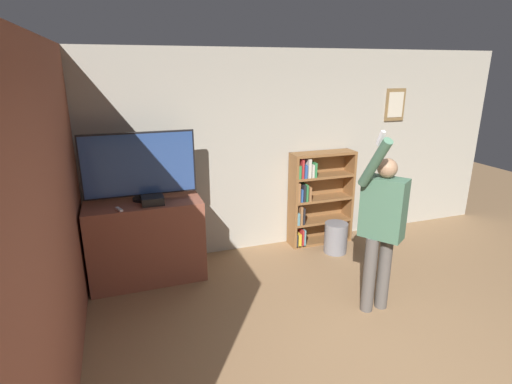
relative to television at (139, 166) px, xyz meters
The scene contains 9 objects.
wall_back 1.91m from the television, 11.99° to the left, with size 7.09×0.09×2.70m.
wall_side_brick 1.41m from the television, 120.72° to the right, with size 0.06×4.76×2.70m.
tv_ledge 0.91m from the television, 90.00° to the right, with size 1.32×0.64×0.98m.
television is the anchor object (origin of this frame).
game_console 0.42m from the television, 61.09° to the right, with size 0.24×0.22×0.09m.
remote_loose 0.55m from the television, 134.28° to the right, with size 0.08×0.14×0.02m.
bookshelf 2.50m from the television, ahead, with size 0.92×0.28×1.34m.
person 2.71m from the television, 34.55° to the right, with size 0.56×0.55×1.94m.
waste_bin 2.78m from the television, ahead, with size 0.32×0.32×0.43m.
Camera 1 is at (-2.06, -1.80, 2.47)m, focal length 28.00 mm.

